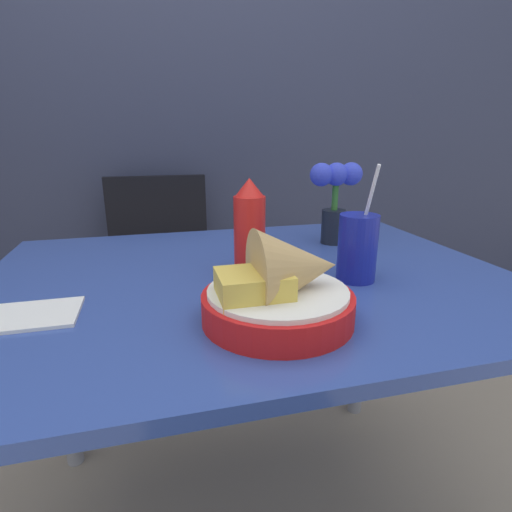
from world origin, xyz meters
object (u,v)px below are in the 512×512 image
object	(u,v)px
drink_cup	(357,250)
food_basket	(284,289)
flower_vase	(335,194)
ketchup_bottle	(250,228)
chair_far_window	(161,263)

from	to	relation	value
drink_cup	food_basket	bearing A→B (deg)	-145.49
food_basket	flower_vase	xyz separation A→B (m)	(0.28, 0.42, 0.08)
drink_cup	flower_vase	xyz separation A→B (m)	(0.08, 0.28, 0.07)
ketchup_bottle	drink_cup	world-z (taller)	drink_cup
drink_cup	ketchup_bottle	bearing A→B (deg)	153.44
food_basket	ketchup_bottle	xyz separation A→B (m)	(0.00, 0.24, 0.04)
drink_cup	chair_far_window	bearing A→B (deg)	112.99
chair_far_window	flower_vase	xyz separation A→B (m)	(0.46, -0.61, 0.35)
chair_far_window	ketchup_bottle	xyz separation A→B (m)	(0.18, -0.79, 0.31)
chair_far_window	drink_cup	world-z (taller)	drink_cup
ketchup_bottle	food_basket	bearing A→B (deg)	-90.92
chair_far_window	flower_vase	world-z (taller)	flower_vase
food_basket	ketchup_bottle	size ratio (longest dim) A/B	1.20
ketchup_bottle	drink_cup	xyz separation A→B (m)	(0.20, -0.10, -0.03)
ketchup_bottle	chair_far_window	bearing A→B (deg)	102.74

